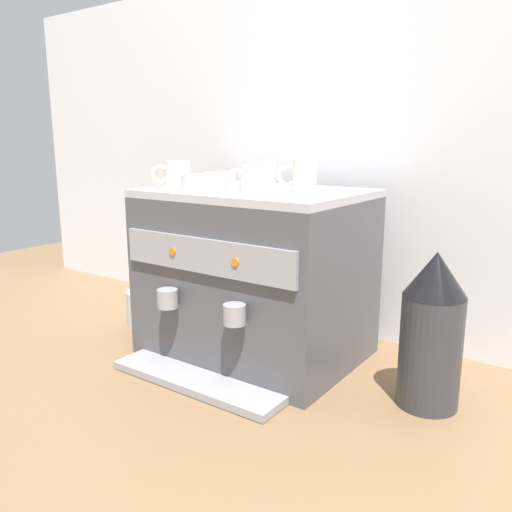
{
  "coord_description": "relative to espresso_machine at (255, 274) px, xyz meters",
  "views": [
    {
      "loc": [
        0.85,
        -1.19,
        0.62
      ],
      "look_at": [
        0.0,
        0.0,
        0.3
      ],
      "focal_mm": 36.36,
      "sensor_mm": 36.0,
      "label": 1
    }
  ],
  "objects": [
    {
      "name": "ground_plane",
      "position": [
        0.0,
        0.0,
        -0.24
      ],
      "size": [
        4.0,
        4.0,
        0.0
      ],
      "primitive_type": "plane",
      "color": "brown"
    },
    {
      "name": "tiled_backsplash_wall",
      "position": [
        0.0,
        0.33,
        0.34
      ],
      "size": [
        2.8,
        0.03,
        1.16
      ],
      "primitive_type": "cube",
      "color": "silver",
      "rests_on": "ground_plane"
    },
    {
      "name": "espresso_machine",
      "position": [
        0.0,
        0.0,
        0.0
      ],
      "size": [
        0.59,
        0.55,
        0.49
      ],
      "color": "#4C4C51",
      "rests_on": "ground_plane"
    },
    {
      "name": "ceramic_cup_0",
      "position": [
        0.14,
        0.02,
        0.29
      ],
      "size": [
        0.1,
        0.08,
        0.08
      ],
      "color": "beige",
      "rests_on": "espresso_machine"
    },
    {
      "name": "ceramic_cup_1",
      "position": [
        -0.22,
        -0.08,
        0.28
      ],
      "size": [
        0.1,
        0.1,
        0.08
      ],
      "color": "beige",
      "rests_on": "espresso_machine"
    },
    {
      "name": "ceramic_cup_2",
      "position": [
        0.02,
        -0.05,
        0.28
      ],
      "size": [
        0.09,
        0.1,
        0.07
      ],
      "color": "beige",
      "rests_on": "espresso_machine"
    },
    {
      "name": "ceramic_cup_3",
      "position": [
        -0.04,
        0.08,
        0.28
      ],
      "size": [
        0.08,
        0.11,
        0.07
      ],
      "color": "beige",
      "rests_on": "espresso_machine"
    },
    {
      "name": "ceramic_bowl_0",
      "position": [
        -0.15,
        0.03,
        0.27
      ],
      "size": [
        0.09,
        0.09,
        0.04
      ],
      "color": "silver",
      "rests_on": "espresso_machine"
    },
    {
      "name": "ceramic_bowl_1",
      "position": [
        -0.09,
        -0.12,
        0.27
      ],
      "size": [
        0.12,
        0.12,
        0.04
      ],
      "color": "silver",
      "rests_on": "espresso_machine"
    },
    {
      "name": "coffee_grinder",
      "position": [
        0.52,
        -0.02,
        -0.05
      ],
      "size": [
        0.15,
        0.15,
        0.38
      ],
      "color": "#333338",
      "rests_on": "ground_plane"
    },
    {
      "name": "milk_pitcher",
      "position": [
        -0.46,
        -0.03,
        -0.18
      ],
      "size": [
        0.11,
        0.11,
        0.12
      ],
      "primitive_type": "cylinder",
      "color": "#B7B7BC",
      "rests_on": "ground_plane"
    }
  ]
}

